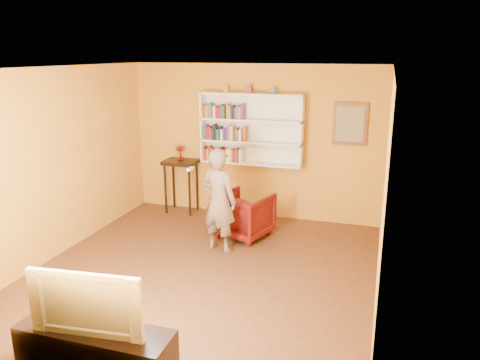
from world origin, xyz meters
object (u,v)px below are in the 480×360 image
(bookshelf, at_px, (252,129))
(person, at_px, (219,200))
(armchair, at_px, (244,215))
(television, at_px, (91,299))
(ruby_lustre, at_px, (180,150))
(console_table, at_px, (181,169))
(tv_cabinet, at_px, (96,354))

(bookshelf, relative_size, person, 1.16)
(bookshelf, height_order, person, bookshelf)
(armchair, bearing_deg, person, 90.19)
(armchair, distance_m, television, 3.73)
(ruby_lustre, relative_size, person, 0.17)
(console_table, distance_m, armchair, 1.73)
(ruby_lustre, distance_m, armchair, 1.86)
(armchair, distance_m, tv_cabinet, 3.70)
(television, bearing_deg, console_table, 99.09)
(person, bearing_deg, ruby_lustre, -33.37)
(console_table, bearing_deg, person, -48.71)
(bookshelf, bearing_deg, ruby_lustre, -173.06)
(television, bearing_deg, person, 82.88)
(bookshelf, height_order, console_table, bookshelf)
(armchair, relative_size, tv_cabinet, 0.55)
(bookshelf, bearing_deg, armchair, -81.24)
(console_table, height_order, television, television)
(console_table, xyz_separation_m, tv_cabinet, (1.19, -4.50, -0.55))
(ruby_lustre, bearing_deg, tv_cabinet, -75.16)
(bookshelf, relative_size, console_table, 1.84)
(bookshelf, relative_size, armchair, 2.28)
(person, distance_m, television, 3.06)
(console_table, bearing_deg, ruby_lustre, -50.19)
(bookshelf, height_order, television, bookshelf)
(armchair, xyz_separation_m, tv_cabinet, (-0.27, -3.69, -0.10))
(person, relative_size, television, 1.51)
(tv_cabinet, bearing_deg, ruby_lustre, 104.84)
(bookshelf, bearing_deg, person, -91.62)
(ruby_lustre, xyz_separation_m, armchair, (1.46, -0.81, -0.81))
(bookshelf, xyz_separation_m, console_table, (-1.31, -0.16, -0.78))
(armchair, bearing_deg, tv_cabinet, 103.16)
(console_table, distance_m, television, 4.66)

